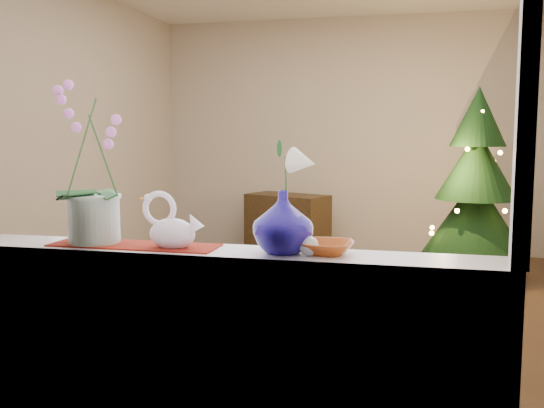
% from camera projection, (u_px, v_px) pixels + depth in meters
% --- Properties ---
extents(ground, '(5.00, 5.00, 0.00)m').
position_uv_depth(ground, '(317.00, 308.00, 4.79)').
color(ground, '#322014').
rests_on(ground, ground).
extents(wall_back, '(4.50, 0.10, 2.70)m').
position_uv_depth(wall_back, '(352.00, 136.00, 7.04)').
color(wall_back, '#BEB3A6').
rests_on(wall_back, ground).
extents(wall_front, '(4.50, 0.10, 2.70)m').
position_uv_depth(wall_front, '(211.00, 141.00, 2.21)').
color(wall_front, '#BEB3A6').
rests_on(wall_front, ground).
extents(wall_left, '(0.10, 5.00, 2.70)m').
position_uv_depth(wall_left, '(57.00, 136.00, 5.15)').
color(wall_left, '#BEB3A6').
rests_on(wall_left, ground).
extents(window_apron, '(2.20, 0.08, 0.88)m').
position_uv_depth(window_apron, '(217.00, 375.00, 2.36)').
color(window_apron, white).
rests_on(window_apron, ground).
extents(windowsill, '(2.20, 0.26, 0.04)m').
position_uv_depth(windowsill, '(223.00, 255.00, 2.39)').
color(windowsill, white).
rests_on(windowsill, window_apron).
extents(window_frame, '(2.22, 0.06, 1.60)m').
position_uv_depth(window_frame, '(212.00, 44.00, 2.20)').
color(window_frame, white).
rests_on(window_frame, windowsill).
extents(runner, '(0.70, 0.20, 0.01)m').
position_uv_depth(runner, '(134.00, 245.00, 2.48)').
color(runner, maroon).
rests_on(runner, windowsill).
extents(orchid_pot, '(0.28, 0.28, 0.68)m').
position_uv_depth(orchid_pot, '(92.00, 163.00, 2.49)').
color(orchid_pot, silver).
rests_on(orchid_pot, windowsill).
extents(swan, '(0.28, 0.18, 0.22)m').
position_uv_depth(swan, '(172.00, 222.00, 2.40)').
color(swan, white).
rests_on(swan, windowsill).
extents(blue_vase, '(0.30, 0.30, 0.28)m').
position_uv_depth(blue_vase, '(283.00, 217.00, 2.31)').
color(blue_vase, '#110961').
rests_on(blue_vase, windowsill).
extents(lily, '(0.15, 0.09, 0.21)m').
position_uv_depth(lily, '(283.00, 153.00, 2.29)').
color(lily, white).
rests_on(lily, blue_vase).
extents(paperweight, '(0.10, 0.10, 0.08)m').
position_uv_depth(paperweight, '(309.00, 246.00, 2.27)').
color(paperweight, silver).
rests_on(paperweight, windowsill).
extents(amber_dish, '(0.18, 0.18, 0.04)m').
position_uv_depth(amber_dish, '(327.00, 249.00, 2.30)').
color(amber_dish, '#AD4A18').
rests_on(amber_dish, windowsill).
extents(xmas_tree, '(1.14, 1.14, 1.81)m').
position_uv_depth(xmas_tree, '(476.00, 184.00, 5.68)').
color(xmas_tree, '#103217').
rests_on(xmas_tree, ground).
extents(side_table, '(1.01, 0.76, 0.68)m').
position_uv_depth(side_table, '(287.00, 224.00, 6.93)').
color(side_table, black).
rests_on(side_table, ground).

